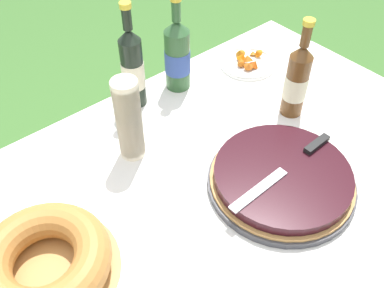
% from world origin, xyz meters
% --- Properties ---
extents(garden_table, '(1.87, 1.05, 0.68)m').
position_xyz_m(garden_table, '(0.00, 0.00, 0.63)').
color(garden_table, brown).
rests_on(garden_table, ground_plane).
extents(tablecloth, '(1.88, 1.06, 0.10)m').
position_xyz_m(tablecloth, '(0.00, 0.00, 0.67)').
color(tablecloth, white).
rests_on(tablecloth, garden_table).
extents(berry_tart, '(0.39, 0.39, 0.06)m').
position_xyz_m(berry_tart, '(0.30, -0.09, 0.72)').
color(berry_tart, '#38383D').
rests_on(berry_tart, tablecloth).
extents(serving_knife, '(0.38, 0.03, 0.01)m').
position_xyz_m(serving_knife, '(0.32, -0.09, 0.75)').
color(serving_knife, silver).
rests_on(serving_knife, berry_tart).
extents(bundt_cake, '(0.33, 0.33, 0.09)m').
position_xyz_m(bundt_cake, '(-0.30, 0.08, 0.73)').
color(bundt_cake, '#B78447').
rests_on(bundt_cake, tablecloth).
extents(cup_stack, '(0.07, 0.07, 0.25)m').
position_xyz_m(cup_stack, '(0.06, 0.27, 0.81)').
color(cup_stack, beige).
rests_on(cup_stack, tablecloth).
extents(cider_bottle_green, '(0.08, 0.08, 0.32)m').
position_xyz_m(cider_bottle_green, '(0.36, 0.43, 0.81)').
color(cider_bottle_green, '#2D562D').
rests_on(cider_bottle_green, tablecloth).
extents(cider_bottle_amber, '(0.07, 0.07, 0.32)m').
position_xyz_m(cider_bottle_amber, '(0.55, 0.10, 0.81)').
color(cider_bottle_amber, brown).
rests_on(cider_bottle_amber, tablecloth).
extents(juice_bottle_red, '(0.07, 0.07, 0.35)m').
position_xyz_m(juice_bottle_red, '(0.20, 0.45, 0.82)').
color(juice_bottle_red, black).
rests_on(juice_bottle_red, tablecloth).
extents(snack_plate_left, '(0.20, 0.20, 0.05)m').
position_xyz_m(snack_plate_left, '(0.63, 0.37, 0.70)').
color(snack_plate_left, white).
rests_on(snack_plate_left, tablecloth).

